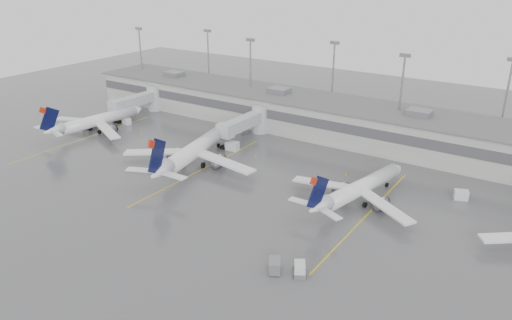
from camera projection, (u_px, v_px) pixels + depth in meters
The scene contains 18 objects.
ground at pixel (190, 249), 72.69m from camera, with size 260.00×260.00×0.00m, color #4C4C4E.
terminal at pixel (352, 122), 115.93m from camera, with size 152.00×17.00×9.45m.
light_masts at pixel (365, 84), 117.44m from camera, with size 142.40×8.00×20.60m.
jet_bridge_left at pixel (143, 100), 135.02m from camera, with size 4.00×17.20×7.00m.
jet_bridge_right at pixel (250, 121), 117.08m from camera, with size 4.00×17.20×7.00m.
stand_markings at pixel (276, 190), 91.23m from camera, with size 105.25×40.00×0.01m.
jet_far_left at pixel (95, 121), 121.12m from camera, with size 25.13×28.29×9.16m.
jet_mid_left at pixel (194, 150), 101.09m from camera, with size 28.69×32.48×10.63m.
jet_mid_right at pixel (358, 188), 85.50m from camera, with size 23.92×27.09×8.87m.
baggage_tug at pixel (300, 270), 66.64m from camera, with size 2.77×3.14×1.72m.
baggage_cart at pixel (275, 265), 67.26m from camera, with size 2.70×3.11×1.74m.
gse_uld_a at pixel (127, 121), 127.51m from camera, with size 2.28×1.52×1.61m, color silver.
gse_uld_b at pixel (232, 146), 110.05m from camera, with size 2.73×1.82×1.93m, color silver.
gse_uld_c at pixel (461, 195), 87.58m from camera, with size 2.35×1.56×1.66m, color silver.
gse_loader at pixel (242, 130), 120.52m from camera, with size 1.80×2.88×1.80m, color slate.
cone_a at pixel (142, 132), 120.67m from camera, with size 0.40×0.40×0.64m, color orange.
cone_b at pixel (256, 156), 105.96m from camera, with size 0.41×0.41×0.65m, color orange.
cone_c at pixel (346, 174), 97.28m from camera, with size 0.50×0.50×0.80m, color orange.
Camera 1 is at (42.59, -46.78, 39.31)m, focal length 35.00 mm.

